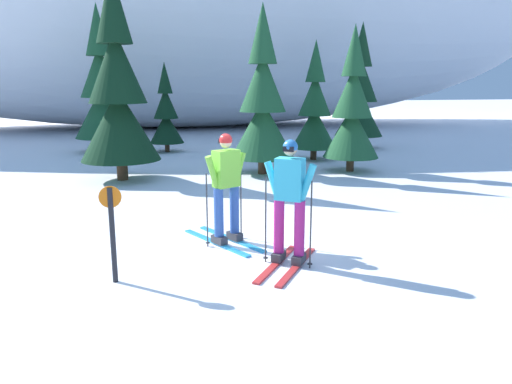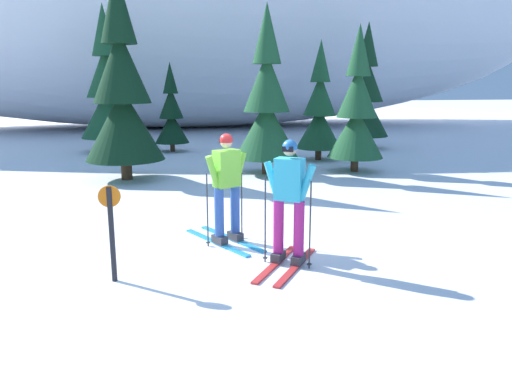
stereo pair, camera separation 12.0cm
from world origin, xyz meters
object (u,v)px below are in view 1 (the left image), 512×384
Objects in this scene: pine_tree_center_left at (166,115)px; pine_tree_center at (263,105)px; pine_tree_right at (352,111)px; pine_tree_left at (118,95)px; skier_lime_jacket at (226,187)px; trail_marker_post at (112,228)px; pine_tree_center_right at (315,111)px; pine_tree_far_left at (101,91)px; skier_cyan_jacket at (289,200)px; pine_tree_far_right at (360,97)px.

pine_tree_center is (2.47, -5.23, 0.57)m from pine_tree_center_left.
pine_tree_left is at bearing 179.67° from pine_tree_right.
skier_lime_jacket is 2.10m from trail_marker_post.
pine_tree_center is at bearing 71.79° from skier_lime_jacket.
pine_tree_center_right is at bearing 97.96° from pine_tree_right.
pine_tree_far_left is 7.41m from pine_tree_center.
pine_tree_left reaches higher than pine_tree_center_left.
pine_tree_center_right is at bearing 20.69° from pine_tree_left.
pine_tree_left is (0.91, -5.76, 0.01)m from pine_tree_far_left.
trail_marker_post is at bearing -122.03° from pine_tree_center_right.
pine_tree_center_left is at bearing 115.28° from pine_tree_center.
skier_lime_jacket is 1.32m from skier_cyan_jacket.
pine_tree_far_right reaches higher than skier_cyan_jacket.
pine_tree_right reaches higher than skier_cyan_jacket.
pine_tree_far_left is (-2.81, 11.58, 1.30)m from skier_lime_jacket.
pine_tree_center_right is (4.75, -3.00, 0.26)m from pine_tree_center_left.
pine_tree_left is 1.15× the size of pine_tree_center.
pine_tree_far_left is 7.85m from pine_tree_center_right.
pine_tree_far_right is (7.46, -0.47, 0.64)m from pine_tree_center_left.
skier_cyan_jacket is at bearing -99.87° from pine_tree_center.
trail_marker_post is (-8.59, -11.93, -1.28)m from pine_tree_far_right.
pine_tree_center_left is (1.37, 5.31, -0.86)m from pine_tree_left.
skier_lime_jacket is 0.45× the size of pine_tree_center_right.
skier_lime_jacket is at bearing -123.00° from pine_tree_far_right.
pine_tree_center is at bearing -50.07° from pine_tree_far_left.
pine_tree_far_left is at bearing 153.90° from pine_tree_center_right.
pine_tree_left is 1.37× the size of pine_tree_center_right.
pine_tree_center is at bearing -135.53° from pine_tree_center_right.
skier_cyan_jacket is 0.43× the size of pine_tree_right.
pine_tree_far_left is 0.99× the size of pine_tree_left.
pine_tree_center is 1.19× the size of pine_tree_center_right.
trail_marker_post is (1.15, -12.85, -1.49)m from pine_tree_far_left.
pine_tree_right is at bearing -2.50° from pine_tree_center.
pine_tree_far_left reaches higher than skier_lime_jacket.
pine_tree_center_right is 2.37m from pine_tree_right.
pine_tree_far_left is at bearing 95.11° from trail_marker_post.
pine_tree_far_left is 5.83m from pine_tree_left.
pine_tree_far_left is 12.99m from trail_marker_post.
skier_cyan_jacket is 1.40× the size of trail_marker_post.
pine_tree_left is (-1.90, 5.82, 1.31)m from skier_lime_jacket.
pine_tree_center_left is 0.84× the size of pine_tree_center_right.
pine_tree_far_left is at bearing 129.93° from pine_tree_center.
pine_tree_left is at bearing -81.02° from pine_tree_far_left.
pine_tree_right is 5.43m from pine_tree_far_right.
pine_tree_center_right is 0.94× the size of pine_tree_right.
skier_lime_jacket is 9.19m from pine_tree_center_right.
pine_tree_center_right is at bearing 69.28° from skier_cyan_jacket.
pine_tree_far_left is at bearing 98.98° from pine_tree_left.
skier_cyan_jacket is (0.72, -1.11, 0.01)m from skier_lime_jacket.
pine_tree_far_left reaches higher than pine_tree_right.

